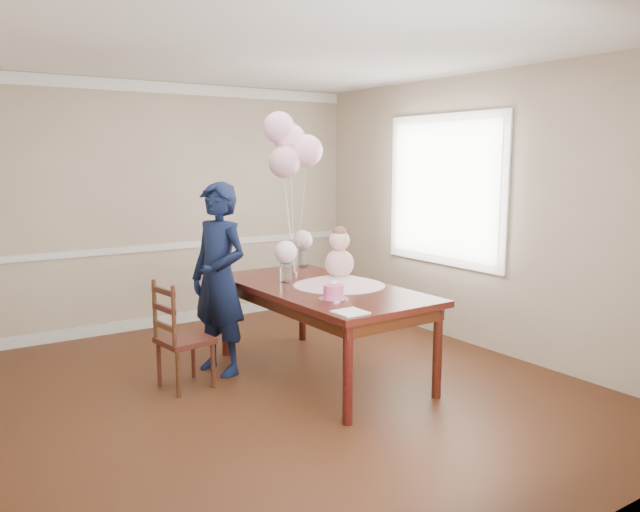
{
  "coord_description": "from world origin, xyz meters",
  "views": [
    {
      "loc": [
        -2.46,
        -4.19,
        1.87
      ],
      "look_at": [
        0.46,
        0.19,
        1.05
      ],
      "focal_mm": 35.0,
      "sensor_mm": 36.0,
      "label": 1
    }
  ],
  "objects_px": {
    "birthday_cake": "(333,292)",
    "dining_chair_seat": "(185,340)",
    "woman": "(219,279)",
    "dining_table_top": "(321,289)"
  },
  "relations": [
    {
      "from": "birthday_cake",
      "to": "dining_chair_seat",
      "type": "bearing_deg",
      "value": 137.18
    },
    {
      "from": "birthday_cake",
      "to": "woman",
      "type": "height_order",
      "value": "woman"
    },
    {
      "from": "woman",
      "to": "dining_table_top",
      "type": "bearing_deg",
      "value": 34.98
    },
    {
      "from": "woman",
      "to": "birthday_cake",
      "type": "bearing_deg",
      "value": 8.95
    },
    {
      "from": "dining_table_top",
      "to": "dining_chair_seat",
      "type": "height_order",
      "value": "dining_table_top"
    },
    {
      "from": "dining_table_top",
      "to": "dining_chair_seat",
      "type": "bearing_deg",
      "value": 160.94
    },
    {
      "from": "dining_chair_seat",
      "to": "woman",
      "type": "relative_size",
      "value": 0.23
    },
    {
      "from": "dining_table_top",
      "to": "woman",
      "type": "bearing_deg",
      "value": 140.87
    },
    {
      "from": "birthday_cake",
      "to": "dining_chair_seat",
      "type": "height_order",
      "value": "birthday_cake"
    },
    {
      "from": "dining_table_top",
      "to": "birthday_cake",
      "type": "xyz_separation_m",
      "value": [
        -0.2,
        -0.48,
        0.09
      ]
    }
  ]
}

